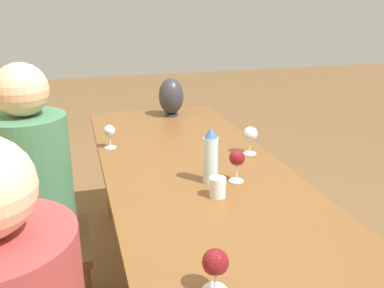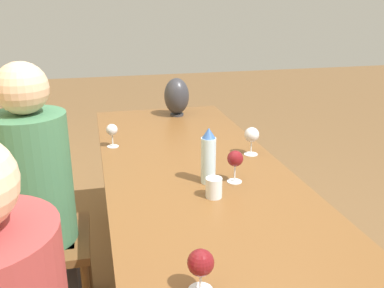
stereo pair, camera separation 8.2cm
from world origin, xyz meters
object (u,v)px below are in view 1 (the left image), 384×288
water_bottle (211,156)px  person_far (38,195)px  vase (171,97)px  wine_glass_3 (250,135)px  chair_far (25,239)px  wine_glass_4 (109,132)px  water_tumbler (218,187)px  wine_glass_2 (215,263)px  wine_glass_0 (237,159)px

water_bottle → person_far: 0.79m
vase → wine_glass_3: size_ratio=1.77×
chair_far → wine_glass_4: bearing=-50.8°
wine_glass_3 → vase: bearing=15.0°
water_bottle → water_tumbler: (-0.15, 0.02, -0.08)m
wine_glass_2 → wine_glass_3: bearing=-28.1°
vase → person_far: 1.24m
water_bottle → wine_glass_0: size_ratio=1.72×
water_bottle → wine_glass_2: water_bottle is taller
wine_glass_4 → chair_far: size_ratio=0.15×
wine_glass_0 → chair_far: bearing=75.8°
wine_glass_3 → wine_glass_0: bearing=147.7°
wine_glass_0 → water_tumbler: bearing=133.6°
wine_glass_4 → chair_far: bearing=129.2°
wine_glass_0 → chair_far: 1.04m
wine_glass_3 → person_far: bearing=93.8°
vase → water_tumbler: bearing=175.4°
wine_glass_4 → person_far: (-0.36, 0.36, -0.16)m
vase → wine_glass_3: bearing=-165.0°
wine_glass_2 → wine_glass_4: (1.28, 0.16, 0.00)m
chair_far → person_far: 0.23m
wine_glass_0 → wine_glass_4: size_ratio=1.14×
chair_far → water_bottle: bearing=-104.6°
water_tumbler → wine_glass_2: size_ratio=0.64×
water_bottle → vase: size_ratio=0.97×
chair_far → person_far: bearing=-90.0°
vase → wine_glass_0: vase is taller
water_tumbler → vase: size_ratio=0.32×
water_bottle → wine_glass_4: 0.69m
wine_glass_2 → person_far: (0.92, 0.52, -0.16)m
wine_glass_0 → wine_glass_4: bearing=39.7°
wine_glass_3 → wine_glass_4: size_ratio=1.14×
vase → person_far: bearing=137.4°
vase → wine_glass_4: bearing=139.2°
wine_glass_3 → water_tumbler: bearing=143.0°
person_far → water_tumbler: bearing=-116.4°
wine_glass_0 → person_far: 0.90m
water_bottle → chair_far: bearing=75.4°
wine_glass_2 → wine_glass_4: wine_glass_2 is taller
wine_glass_4 → wine_glass_2: bearing=-172.7°
water_bottle → wine_glass_0: (-0.02, -0.11, -0.02)m
wine_glass_2 → chair_far: wine_glass_2 is taller
water_tumbler → chair_far: chair_far is taller
vase → chair_far: 1.34m
wine_glass_2 → person_far: bearing=29.8°
wine_glass_0 → wine_glass_4: 0.77m
vase → wine_glass_0: (-1.14, -0.03, -0.03)m
water_bottle → wine_glass_3: bearing=-47.4°
water_bottle → chair_far: water_bottle is taller
water_tumbler → vase: vase is taller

